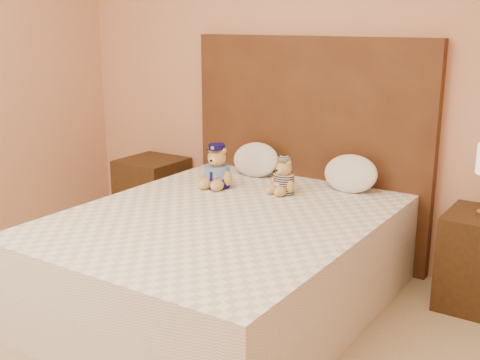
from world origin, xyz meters
name	(u,v)px	position (x,y,z in m)	size (l,w,h in m)	color
bed	(224,260)	(0.00, 1.20, 0.28)	(1.60, 2.00, 0.55)	white
headboard	(308,148)	(0.00, 2.21, 0.75)	(1.75, 0.08, 1.50)	#543119
nightstand_left	(153,193)	(-1.25, 2.00, 0.28)	(0.45, 0.45, 0.55)	#3C2513
teddy_police	(217,166)	(-0.36, 1.64, 0.69)	(0.24, 0.23, 0.28)	tan
teddy_prisoner	(284,176)	(0.07, 1.75, 0.66)	(0.20, 0.19, 0.22)	tan
pillow_left	(256,158)	(-0.31, 2.03, 0.67)	(0.35, 0.23, 0.25)	white
pillow_right	(351,172)	(0.40, 2.03, 0.68)	(0.35, 0.23, 0.25)	white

